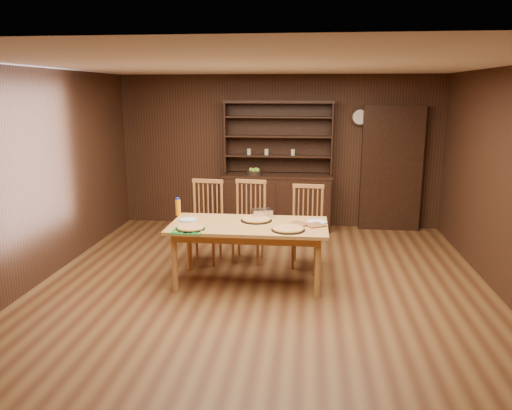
# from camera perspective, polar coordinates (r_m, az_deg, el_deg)

# --- Properties ---
(floor) EXTENTS (6.00, 6.00, 0.00)m
(floor) POSITION_cam_1_polar(r_m,az_deg,el_deg) (6.09, 0.71, -9.51)
(floor) COLOR brown
(floor) RESTS_ON ground
(room_shell) EXTENTS (6.00, 6.00, 6.00)m
(room_shell) POSITION_cam_1_polar(r_m,az_deg,el_deg) (5.68, 0.75, 5.38)
(room_shell) COLOR white
(room_shell) RESTS_ON floor
(china_hutch) EXTENTS (1.84, 0.52, 2.17)m
(china_hutch) POSITION_cam_1_polar(r_m,az_deg,el_deg) (8.55, 2.48, 1.24)
(china_hutch) COLOR black
(china_hutch) RESTS_ON floor
(doorway) EXTENTS (1.00, 0.18, 2.10)m
(doorway) POSITION_cam_1_polar(r_m,az_deg,el_deg) (8.71, 15.18, 4.05)
(doorway) COLOR black
(doorway) RESTS_ON floor
(wall_clock) EXTENTS (0.30, 0.05, 0.30)m
(wall_clock) POSITION_cam_1_polar(r_m,az_deg,el_deg) (8.61, 11.79, 9.82)
(wall_clock) COLOR black
(wall_clock) RESTS_ON room_shell
(dining_table) EXTENTS (1.90, 0.95, 0.75)m
(dining_table) POSITION_cam_1_polar(r_m,az_deg,el_deg) (6.06, -0.84, -2.92)
(dining_table) COLOR #C58144
(dining_table) RESTS_ON floor
(chair_left) EXTENTS (0.51, 0.49, 1.13)m
(chair_left) POSITION_cam_1_polar(r_m,az_deg,el_deg) (6.94, -5.72, -1.50)
(chair_left) COLOR #A97039
(chair_left) RESTS_ON floor
(chair_center) EXTENTS (0.50, 0.48, 1.12)m
(chair_center) POSITION_cam_1_polar(r_m,az_deg,el_deg) (6.95, -0.76, -1.48)
(chair_center) COLOR #A97039
(chair_center) RESTS_ON floor
(chair_right) EXTENTS (0.47, 0.45, 1.09)m
(chair_right) POSITION_cam_1_polar(r_m,az_deg,el_deg) (6.80, 5.87, -2.02)
(chair_right) COLOR #A97039
(chair_right) RESTS_ON floor
(pizza_left) EXTENTS (0.34, 0.34, 0.04)m
(pizza_left) POSITION_cam_1_polar(r_m,az_deg,el_deg) (5.85, -7.50, -2.61)
(pizza_left) COLOR black
(pizza_left) RESTS_ON dining_table
(pizza_right) EXTENTS (0.39, 0.39, 0.04)m
(pizza_right) POSITION_cam_1_polar(r_m,az_deg,el_deg) (5.77, 3.70, -2.74)
(pizza_right) COLOR black
(pizza_right) RESTS_ON dining_table
(pizza_center) EXTENTS (0.39, 0.39, 0.04)m
(pizza_center) POSITION_cam_1_polar(r_m,az_deg,el_deg) (6.18, 0.05, -1.66)
(pizza_center) COLOR black
(pizza_center) RESTS_ON dining_table
(cooling_rack) EXTENTS (0.34, 0.34, 0.02)m
(cooling_rack) POSITION_cam_1_polar(r_m,az_deg,el_deg) (5.80, -7.79, -2.85)
(cooling_rack) COLOR #0B9636
(cooling_rack) RESTS_ON dining_table
(plate_left) EXTENTS (0.23, 0.23, 0.02)m
(plate_left) POSITION_cam_1_polar(r_m,az_deg,el_deg) (6.27, -7.74, -1.65)
(plate_left) COLOR white
(plate_left) RESTS_ON dining_table
(plate_right) EXTENTS (0.25, 0.25, 0.02)m
(plate_right) POSITION_cam_1_polar(r_m,az_deg,el_deg) (6.14, 6.96, -1.93)
(plate_right) COLOR white
(plate_right) RESTS_ON dining_table
(foil_dish) EXTENTS (0.29, 0.25, 0.10)m
(foil_dish) POSITION_cam_1_polar(r_m,az_deg,el_deg) (6.37, 0.68, -0.92)
(foil_dish) COLOR white
(foil_dish) RESTS_ON dining_table
(juice_bottle) EXTENTS (0.07, 0.07, 0.23)m
(juice_bottle) POSITION_cam_1_polar(r_m,az_deg,el_deg) (6.52, -8.90, -0.22)
(juice_bottle) COLOR orange
(juice_bottle) RESTS_ON dining_table
(pot_holder_a) EXTENTS (0.29, 0.29, 0.02)m
(pot_holder_a) POSITION_cam_1_polar(r_m,az_deg,el_deg) (6.00, 6.74, -2.28)
(pot_holder_a) COLOR red
(pot_holder_a) RESTS_ON dining_table
(pot_holder_b) EXTENTS (0.31, 0.31, 0.02)m
(pot_holder_b) POSITION_cam_1_polar(r_m,az_deg,el_deg) (6.02, 4.90, -2.18)
(pot_holder_b) COLOR red
(pot_holder_b) RESTS_ON dining_table
(fruit_bowl) EXTENTS (0.26, 0.26, 0.12)m
(fruit_bowl) POSITION_cam_1_polar(r_m,az_deg,el_deg) (8.45, -0.21, 3.79)
(fruit_bowl) COLOR black
(fruit_bowl) RESTS_ON china_hutch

